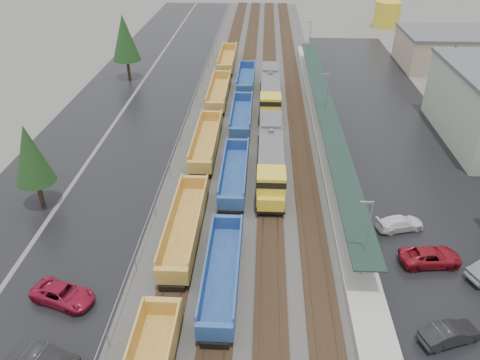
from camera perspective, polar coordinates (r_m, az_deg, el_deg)
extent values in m
cube|color=#302D2B|center=(75.08, 2.08, 9.59)|extent=(20.00, 160.00, 0.08)
cube|color=black|center=(75.35, -2.55, 9.75)|extent=(2.60, 160.00, 0.15)
cube|color=#473326|center=(75.38, -3.11, 9.84)|extent=(0.08, 160.00, 0.07)
cube|color=#473326|center=(75.25, -2.00, 9.82)|extent=(0.08, 160.00, 0.07)
cube|color=black|center=(75.09, 0.53, 9.70)|extent=(2.60, 160.00, 0.15)
cube|color=#473326|center=(75.08, -0.02, 9.79)|extent=(0.08, 160.00, 0.07)
cube|color=#473326|center=(75.03, 1.09, 9.77)|extent=(0.08, 160.00, 0.07)
cube|color=black|center=(75.04, 3.63, 9.63)|extent=(2.60, 160.00, 0.15)
cube|color=#473326|center=(74.99, 3.07, 9.72)|extent=(0.08, 160.00, 0.07)
cube|color=#473326|center=(75.01, 4.19, 9.69)|extent=(0.08, 160.00, 0.07)
cube|color=black|center=(75.20, 6.72, 9.52)|extent=(2.60, 160.00, 0.15)
cube|color=#473326|center=(75.12, 6.17, 9.62)|extent=(0.08, 160.00, 0.07)
cube|color=#473326|center=(75.21, 7.28, 9.58)|extent=(0.08, 160.00, 0.07)
cube|color=black|center=(76.76, -9.35, 9.66)|extent=(10.00, 160.00, 0.02)
cube|color=black|center=(79.44, -16.52, 9.53)|extent=(9.00, 160.00, 0.02)
cube|color=black|center=(68.32, 18.12, 5.71)|extent=(16.00, 100.00, 0.02)
cube|color=#9E9B93|center=(66.30, 10.19, 6.36)|extent=(3.00, 80.00, 0.70)
cylinder|color=gray|center=(44.13, 13.63, -5.52)|extent=(0.16, 0.16, 2.40)
cylinder|color=gray|center=(56.72, 11.34, 3.54)|extent=(0.16, 0.16, 2.40)
cylinder|color=gray|center=(70.26, 9.89, 9.22)|extent=(0.16, 0.16, 2.40)
cylinder|color=gray|center=(84.30, 8.89, 13.03)|extent=(0.16, 0.16, 2.40)
cylinder|color=gray|center=(98.62, 8.16, 15.74)|extent=(0.16, 0.16, 2.40)
cube|color=black|center=(65.18, 10.42, 8.63)|extent=(2.60, 65.00, 0.15)
cylinder|color=gray|center=(38.99, 15.12, -7.41)|extent=(0.12, 0.12, 8.00)
cube|color=gray|center=(36.65, 15.18, -2.63)|extent=(1.00, 0.15, 0.12)
cylinder|color=gray|center=(64.88, 10.48, 9.29)|extent=(0.12, 0.12, 8.00)
cube|color=gray|center=(63.50, 10.37, 12.57)|extent=(1.00, 0.15, 0.12)
cylinder|color=gray|center=(93.27, 8.48, 16.17)|extent=(0.12, 0.12, 8.00)
cube|color=gray|center=(92.32, 8.35, 18.52)|extent=(1.00, 0.15, 0.12)
cylinder|color=gray|center=(35.98, -15.79, -18.17)|extent=(0.08, 0.08, 2.00)
cylinder|color=gray|center=(41.32, -12.61, -9.88)|extent=(0.08, 0.08, 2.00)
cylinder|color=gray|center=(47.42, -10.31, -3.57)|extent=(0.08, 0.08, 2.00)
cylinder|color=gray|center=(54.02, -8.57, 1.25)|extent=(0.08, 0.08, 2.00)
cylinder|color=gray|center=(60.95, -7.22, 5.00)|extent=(0.08, 0.08, 2.00)
cylinder|color=gray|center=(68.12, -6.14, 7.97)|extent=(0.08, 0.08, 2.00)
cylinder|color=gray|center=(75.46, -5.26, 10.37)|extent=(0.08, 0.08, 2.00)
cylinder|color=gray|center=(82.91, -4.52, 12.34)|extent=(0.08, 0.08, 2.00)
cylinder|color=gray|center=(90.46, -3.90, 13.98)|extent=(0.08, 0.08, 2.00)
cylinder|color=gray|center=(98.09, -3.36, 15.36)|extent=(0.08, 0.08, 2.00)
cylinder|color=gray|center=(105.77, -2.90, 16.54)|extent=(0.08, 0.08, 2.00)
cylinder|color=gray|center=(113.49, -2.50, 17.57)|extent=(0.08, 0.08, 2.00)
cylinder|color=gray|center=(121.25, -2.14, 18.46)|extent=(0.08, 0.08, 2.00)
cylinder|color=gray|center=(129.03, -1.83, 19.24)|extent=(0.08, 0.08, 2.00)
cylinder|color=gray|center=(136.85, -1.54, 19.93)|extent=(0.08, 0.08, 2.00)
cylinder|color=gray|center=(144.68, -1.29, 20.55)|extent=(0.08, 0.08, 2.00)
cube|color=gray|center=(75.11, -5.29, 11.08)|extent=(0.05, 160.00, 0.05)
cube|color=tan|center=(99.51, 24.29, 14.19)|extent=(18.00, 14.00, 6.00)
cube|color=#59595B|center=(98.76, 24.70, 15.98)|extent=(18.36, 14.28, 0.50)
cylinder|color=#332316|center=(52.94, -23.20, -1.39)|extent=(0.50, 0.50, 2.70)
cone|color=black|center=(50.86, -24.23, 2.89)|extent=(3.96, 3.96, 6.30)
cylinder|color=#332316|center=(87.29, -13.44, 13.02)|extent=(0.50, 0.50, 3.30)
cone|color=black|center=(85.82, -13.90, 16.50)|extent=(4.84, 4.84, 7.70)
cylinder|color=#332316|center=(77.55, 23.49, 8.88)|extent=(0.50, 0.50, 3.00)
cone|color=black|center=(76.01, 24.29, 12.34)|extent=(4.40, 4.40, 7.00)
cube|color=black|center=(54.76, 3.70, 1.80)|extent=(2.89, 19.25, 0.39)
cube|color=gold|center=(54.83, 3.75, 3.78)|extent=(2.70, 15.40, 2.89)
cube|color=gold|center=(47.36, 3.80, -0.72)|extent=(2.89, 3.08, 3.27)
cube|color=black|center=(46.86, 3.84, 0.27)|extent=(2.94, 3.13, 0.67)
cube|color=gold|center=(46.43, 3.77, -2.86)|extent=(2.70, 0.96, 1.35)
cube|color=#59595B|center=(54.14, 3.81, 5.23)|extent=(2.74, 15.40, 0.34)
cube|color=maroon|center=(55.36, 2.30, 2.76)|extent=(0.04, 15.40, 0.34)
cube|color=maroon|center=(55.41, 5.13, 2.68)|extent=(0.04, 15.40, 0.34)
cube|color=black|center=(54.95, 3.69, 1.45)|extent=(2.12, 5.78, 0.58)
cube|color=black|center=(49.15, 3.71, -2.35)|extent=(2.31, 3.85, 0.48)
cube|color=black|center=(60.85, 3.67, 4.67)|extent=(2.31, 3.85, 0.48)
cylinder|color=#59595B|center=(54.88, 3.82, 5.94)|extent=(0.67, 0.67, 0.48)
cube|color=#59595B|center=(57.53, 3.80, 7.12)|extent=(2.31, 3.85, 0.48)
cube|color=black|center=(73.79, 3.65, 9.81)|extent=(2.89, 19.25, 0.39)
cube|color=gold|center=(74.11, 3.69, 11.25)|extent=(2.70, 15.40, 2.89)
cube|color=gold|center=(66.14, 3.72, 8.92)|extent=(2.89, 3.08, 3.27)
cube|color=black|center=(65.78, 3.75, 9.69)|extent=(2.94, 3.13, 0.67)
cube|color=gold|center=(64.91, 3.69, 7.55)|extent=(2.70, 0.96, 1.35)
cube|color=#59595B|center=(73.60, 3.73, 12.38)|extent=(2.74, 15.40, 0.34)
cube|color=maroon|center=(74.51, 2.59, 10.45)|extent=(0.04, 15.40, 0.34)
cube|color=maroon|center=(74.54, 4.73, 10.39)|extent=(0.04, 15.40, 0.34)
cube|color=black|center=(73.93, 3.64, 9.53)|extent=(2.12, 5.78, 0.58)
cube|color=black|center=(67.67, 3.65, 7.50)|extent=(2.31, 3.85, 0.48)
cube|color=black|center=(80.20, 3.63, 11.36)|extent=(2.31, 3.85, 0.48)
cylinder|color=#59595B|center=(74.43, 3.73, 12.83)|extent=(0.67, 0.67, 0.48)
cube|color=#59595B|center=(77.19, 3.73, 13.47)|extent=(2.31, 3.85, 0.48)
cube|color=#A77F2E|center=(36.34, -9.30, -15.01)|extent=(2.79, 0.54, 1.50)
cube|color=black|center=(36.63, -9.38, -17.02)|extent=(2.14, 2.36, 0.54)
cube|color=#A77F2E|center=(44.54, -6.64, -5.97)|extent=(2.79, 13.92, 0.27)
cube|color=#A77F2E|center=(44.20, -8.44, -4.89)|extent=(0.16, 13.92, 1.93)
cube|color=#A77F2E|center=(43.78, -4.98, -5.04)|extent=(0.16, 13.92, 1.93)
cube|color=#A77F2E|center=(38.66, -8.34, -11.49)|extent=(2.79, 0.54, 1.50)
cube|color=#A77F2E|center=(49.97, -5.45, -0.32)|extent=(2.79, 0.54, 1.50)
cube|color=black|center=(39.92, -8.03, -11.89)|extent=(2.14, 2.36, 0.54)
cube|color=black|center=(49.91, -5.51, -1.82)|extent=(2.14, 2.36, 0.54)
cube|color=#A77F2E|center=(59.42, -4.07, 4.34)|extent=(2.79, 13.92, 0.27)
cube|color=#A77F2E|center=(59.17, -5.40, 5.20)|extent=(0.16, 13.92, 1.93)
cube|color=#A77F2E|center=(58.85, -2.80, 5.16)|extent=(0.16, 13.92, 1.93)
cube|color=#A77F2E|center=(52.80, -4.97, 1.56)|extent=(2.79, 0.54, 1.50)
cube|color=#A77F2E|center=(65.56, -3.38, 7.76)|extent=(2.79, 0.54, 1.50)
cube|color=black|center=(53.98, -4.82, 0.96)|extent=(2.14, 2.36, 0.54)
cube|color=black|center=(65.31, -3.42, 6.63)|extent=(2.14, 2.36, 0.54)
cube|color=#A77F2E|center=(75.52, -2.53, 10.40)|extent=(2.79, 13.92, 0.27)
cube|color=#A77F2E|center=(75.32, -3.58, 11.09)|extent=(0.16, 13.92, 1.93)
cube|color=#A77F2E|center=(75.07, -1.51, 11.07)|extent=(0.16, 13.92, 1.93)
cube|color=#A77F2E|center=(68.60, -3.09, 8.86)|extent=(2.79, 0.54, 1.50)
cube|color=#A77F2E|center=(82.00, -2.08, 12.67)|extent=(2.79, 0.54, 1.50)
cube|color=black|center=(69.70, -3.01, 8.28)|extent=(2.14, 2.36, 0.54)
cube|color=black|center=(81.64, -2.11, 11.79)|extent=(2.14, 2.36, 0.54)
cube|color=#A77F2E|center=(92.19, -1.51, 14.29)|extent=(2.79, 13.92, 0.27)
cube|color=#A77F2E|center=(92.03, -2.38, 14.87)|extent=(0.16, 13.92, 1.93)
cube|color=#A77F2E|center=(91.83, -0.66, 14.86)|extent=(0.16, 13.92, 1.93)
cube|color=#A77F2E|center=(85.14, -1.89, 13.38)|extent=(2.79, 0.54, 1.50)
cube|color=#A77F2E|center=(98.86, -1.20, 15.92)|extent=(2.79, 0.54, 1.50)
cube|color=black|center=(86.18, -1.84, 12.85)|extent=(2.14, 2.36, 0.54)
cube|color=black|center=(98.43, -1.22, 15.20)|extent=(2.14, 2.36, 0.54)
cube|color=navy|center=(39.41, -2.15, -11.61)|extent=(2.70, 12.49, 0.26)
cube|color=navy|center=(38.91, -4.12, -10.51)|extent=(0.16, 12.49, 1.87)
cube|color=navy|center=(38.71, -0.23, -10.67)|extent=(0.16, 12.49, 1.87)
cube|color=navy|center=(34.43, -3.13, -18.01)|extent=(2.70, 0.52, 1.45)
cube|color=navy|center=(43.91, -1.46, -5.19)|extent=(2.70, 0.52, 1.45)
cube|color=black|center=(35.68, -2.96, -18.22)|extent=(2.08, 2.28, 0.52)
cube|color=black|center=(43.96, -1.51, -6.84)|extent=(2.08, 2.28, 0.52)
cube|color=navy|center=(52.37, -0.67, 0.44)|extent=(2.70, 12.49, 0.26)
cube|color=navy|center=(51.98, -2.10, 1.36)|extent=(0.16, 12.49, 1.87)
cube|color=navy|center=(51.84, 0.76, 1.29)|extent=(0.16, 12.49, 1.87)
cube|color=navy|center=(46.54, -1.17, -2.85)|extent=(2.70, 0.52, 1.45)
cube|color=navy|center=(57.66, -0.27, 4.33)|extent=(2.70, 0.52, 1.45)
cube|color=black|center=(47.72, -1.09, -3.39)|extent=(2.08, 2.28, 0.52)
cube|color=black|center=(57.50, -0.31, 3.08)|extent=(2.08, 2.28, 0.52)
cube|color=navy|center=(66.71, 0.20, 7.52)|extent=(2.70, 12.49, 0.26)
cube|color=navy|center=(66.42, -0.93, 8.28)|extent=(0.16, 12.49, 1.87)
cube|color=navy|center=(66.30, 1.33, 8.24)|extent=(0.16, 12.49, 1.87)
cube|color=navy|center=(60.55, -0.10, 5.71)|extent=(2.70, 0.52, 1.45)
cube|color=navy|center=(72.40, 0.46, 10.09)|extent=(2.70, 0.52, 1.45)
cube|color=black|center=(61.65, -0.06, 5.13)|extent=(2.08, 2.28, 0.52)
cube|color=black|center=(72.11, 0.43, 9.12)|extent=(2.08, 2.28, 0.52)
cube|color=navy|center=(81.73, 0.77, 12.05)|extent=(2.70, 12.49, 0.26)
cube|color=navy|center=(81.49, -0.16, 12.69)|extent=(0.16, 12.49, 1.87)
cube|color=navy|center=(81.39, 1.71, 12.65)|extent=(0.16, 12.49, 1.87)
cube|color=navy|center=(75.41, 0.57, 10.97)|extent=(2.70, 0.52, 1.45)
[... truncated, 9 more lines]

